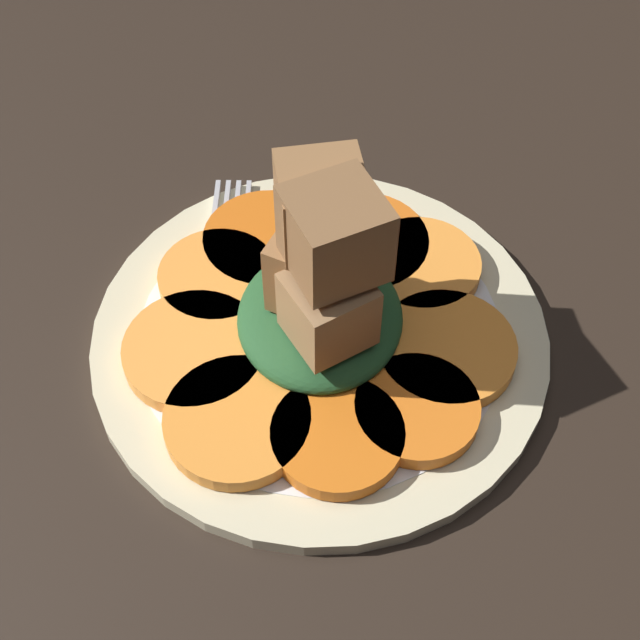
% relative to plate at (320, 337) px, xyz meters
% --- Properties ---
extents(table_slab, '(1.20, 1.20, 0.02)m').
position_rel_plate_xyz_m(table_slab, '(0.00, 0.00, -0.02)').
color(table_slab, black).
rests_on(table_slab, ground).
extents(plate, '(0.26, 0.26, 0.01)m').
position_rel_plate_xyz_m(plate, '(0.00, 0.00, 0.00)').
color(plate, beige).
rests_on(plate, table_slab).
extents(carrot_slice_0, '(0.08, 0.08, 0.01)m').
position_rel_plate_xyz_m(carrot_slice_0, '(0.07, -0.04, 0.01)').
color(carrot_slice_0, orange).
rests_on(carrot_slice_0, plate).
extents(carrot_slice_1, '(0.07, 0.07, 0.01)m').
position_rel_plate_xyz_m(carrot_slice_1, '(0.07, 0.01, 0.01)').
color(carrot_slice_1, orange).
rests_on(carrot_slice_1, plate).
extents(carrot_slice_2, '(0.07, 0.07, 0.01)m').
position_rel_plate_xyz_m(carrot_slice_2, '(0.05, 0.05, 0.01)').
color(carrot_slice_2, orange).
rests_on(carrot_slice_2, plate).
extents(carrot_slice_3, '(0.08, 0.08, 0.01)m').
position_rel_plate_xyz_m(carrot_slice_3, '(0.01, 0.07, 0.01)').
color(carrot_slice_3, orange).
rests_on(carrot_slice_3, plate).
extents(carrot_slice_4, '(0.07, 0.07, 0.01)m').
position_rel_plate_xyz_m(carrot_slice_4, '(-0.05, 0.06, 0.01)').
color(carrot_slice_4, orange).
rests_on(carrot_slice_4, plate).
extents(carrot_slice_5, '(0.08, 0.08, 0.01)m').
position_rel_plate_xyz_m(carrot_slice_5, '(-0.06, 0.02, 0.01)').
color(carrot_slice_5, orange).
rests_on(carrot_slice_5, plate).
extents(carrot_slice_6, '(0.08, 0.08, 0.01)m').
position_rel_plate_xyz_m(carrot_slice_6, '(-0.06, -0.04, 0.01)').
color(carrot_slice_6, orange).
rests_on(carrot_slice_6, plate).
extents(carrot_slice_7, '(0.07, 0.07, 0.01)m').
position_rel_plate_xyz_m(carrot_slice_7, '(-0.03, -0.06, 0.01)').
color(carrot_slice_7, '#F99438').
rests_on(carrot_slice_7, plate).
extents(carrot_slice_8, '(0.08, 0.08, 0.01)m').
position_rel_plate_xyz_m(carrot_slice_8, '(0.02, -0.07, 0.01)').
color(carrot_slice_8, '#F9963A').
rests_on(carrot_slice_8, plate).
extents(center_pile, '(0.10, 0.09, 0.11)m').
position_rel_plate_xyz_m(center_pile, '(0.00, 0.00, 0.05)').
color(center_pile, '#235128').
rests_on(center_pile, plate).
extents(fork, '(0.20, 0.03, 0.00)m').
position_rel_plate_xyz_m(fork, '(-0.02, -0.06, 0.01)').
color(fork, '#B2B2B7').
rests_on(fork, plate).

